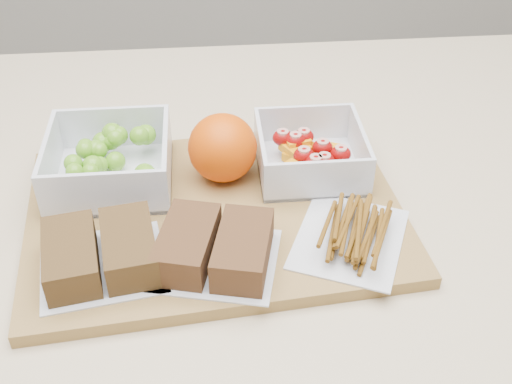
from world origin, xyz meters
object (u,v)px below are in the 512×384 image
(fruit_container, at_px, (310,155))
(pretzel_bag, at_px, (350,229))
(cutting_board, at_px, (215,214))
(grape_container, at_px, (111,161))
(sandwich_bag_center, at_px, (215,248))
(orange, at_px, (223,148))
(sandwich_bag_left, at_px, (101,253))

(fruit_container, bearing_deg, pretzel_bag, -80.03)
(pretzel_bag, bearing_deg, fruit_container, 99.97)
(cutting_board, height_order, fruit_container, fruit_container)
(grape_container, relative_size, sandwich_bag_center, 0.97)
(orange, height_order, sandwich_bag_center, orange)
(sandwich_bag_left, relative_size, pretzel_bag, 0.85)
(sandwich_bag_left, xyz_separation_m, pretzel_bag, (0.26, 0.02, -0.00))
(grape_container, bearing_deg, cutting_board, -29.86)
(fruit_container, distance_m, orange, 0.11)
(grape_container, distance_m, orange, 0.13)
(fruit_container, relative_size, orange, 1.54)
(fruit_container, relative_size, pretzel_bag, 0.76)
(sandwich_bag_center, distance_m, pretzel_bag, 0.15)
(cutting_board, bearing_deg, orange, 73.11)
(grape_container, distance_m, pretzel_bag, 0.29)
(grape_container, distance_m, fruit_container, 0.24)
(sandwich_bag_left, distance_m, pretzel_bag, 0.26)
(fruit_container, distance_m, pretzel_bag, 0.13)
(grape_container, xyz_separation_m, fruit_container, (0.24, -0.00, -0.00))
(sandwich_bag_left, height_order, pretzel_bag, sandwich_bag_left)
(orange, distance_m, pretzel_bag, 0.18)
(cutting_board, bearing_deg, fruit_container, 24.08)
(fruit_container, height_order, sandwich_bag_left, fruit_container)
(cutting_board, distance_m, sandwich_bag_left, 0.15)
(orange, relative_size, sandwich_bag_center, 0.56)
(cutting_board, xyz_separation_m, sandwich_bag_left, (-0.12, -0.08, 0.03))
(orange, xyz_separation_m, sandwich_bag_left, (-0.13, -0.14, -0.02))
(cutting_board, relative_size, pretzel_bag, 2.55)
(sandwich_bag_left, bearing_deg, orange, 47.87)
(sandwich_bag_left, bearing_deg, cutting_board, 35.02)
(orange, distance_m, sandwich_bag_center, 0.15)
(pretzel_bag, bearing_deg, cutting_board, 155.28)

